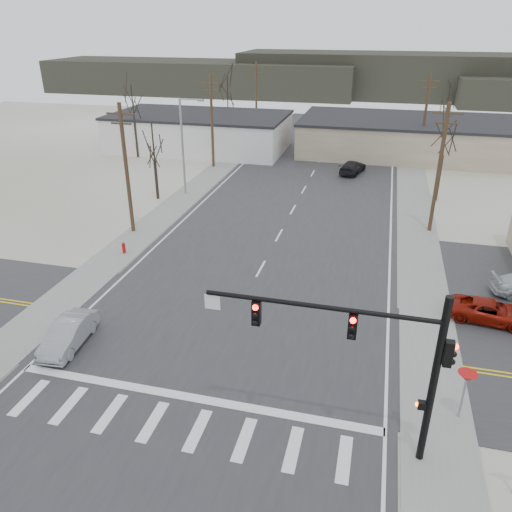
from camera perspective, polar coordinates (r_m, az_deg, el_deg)
The scene contains 27 objects.
ground at distance 27.28m, azimuth -3.51°, elevation -8.90°, with size 140.00×140.00×0.00m, color silver.
main_road at distance 40.13m, azimuth 2.94°, elevation 2.91°, with size 18.00×110.00×0.05m, color #292A2C.
cross_road at distance 27.27m, azimuth -3.51°, elevation -8.86°, with size 90.00×10.00×0.04m, color #292A2C.
sidewalk_left at distance 47.57m, azimuth -8.49°, elevation 6.33°, with size 3.00×90.00×0.06m, color gray.
sidewalk_right at distance 44.27m, azimuth 17.88°, elevation 3.88°, with size 3.00×90.00×0.06m, color gray.
traffic_signal_mast at distance 18.58m, azimuth 14.16°, elevation -10.58°, with size 8.95×0.43×7.20m.
fire_hydrant at distance 37.24m, azimuth -14.88°, elevation 0.91°, with size 0.24×0.24×0.87m.
yield_sign at distance 22.70m, azimuth 22.94°, elevation -12.79°, with size 0.80×0.80×2.35m.
building_left_far at distance 66.90m, azimuth -6.44°, elevation 13.95°, with size 22.30×12.30×4.50m.
building_right_far at distance 66.77m, azimuth 16.89°, elevation 12.94°, with size 26.30×14.30×4.30m.
upole_left_b at distance 39.56m, azimuth -14.60°, elevation 9.76°, with size 2.20×0.30×10.00m.
upole_left_c at distance 57.45m, azimuth -5.06°, elevation 15.15°, with size 2.20×0.30×10.00m.
upole_left_d at distance 76.40m, azimuth 0.04°, elevation 17.78°, with size 2.20×0.30×10.00m.
upole_right_a at distance 40.90m, azimuth 20.21°, elevation 9.52°, with size 2.20×0.30×10.00m.
upole_right_b at distance 62.37m, azimuth 18.73°, elevation 14.77°, with size 2.20×0.30×10.00m.
streetlight_main at distance 48.06m, azimuth -8.20°, elevation 12.82°, with size 2.40×0.25×9.00m.
tree_left_near at distance 47.13m, azimuth -11.67°, elevation 12.49°, with size 3.30×3.30×7.35m.
tree_right_mid at distance 48.61m, azimuth 20.85°, elevation 12.62°, with size 3.74×3.74×8.33m.
tree_left_far at distance 71.21m, azimuth -3.27°, elevation 18.04°, with size 3.96×3.96×8.82m.
tree_right_far at distance 74.45m, azimuth 21.09°, elevation 16.26°, with size 3.52×3.52×7.84m.
tree_left_mid at distance 63.25m, azimuth -13.90°, elevation 16.45°, with size 3.96×3.96×8.82m.
hill_left at distance 121.55m, azimuth -6.45°, elevation 19.65°, with size 70.00×18.00×7.00m, color #333026.
hill_center at distance 118.15m, azimuth 19.10°, elevation 18.84°, with size 80.00×18.00×9.00m, color #333026.
sedan_crossing at distance 27.68m, azimuth -20.65°, elevation -8.32°, with size 1.46×4.18×1.38m, color gray.
car_far_a at distance 56.55m, azimuth 10.98°, elevation 9.95°, with size 1.90×4.67×1.36m, color black.
car_far_b at distance 83.54m, azimuth 9.77°, elevation 14.99°, with size 1.70×4.23×1.44m, color black.
car_parked_red at distance 30.87m, azimuth 25.20°, elevation -5.74°, with size 2.01×4.36×1.21m, color maroon.
Camera 1 is at (7.15, -21.39, 15.35)m, focal length 35.00 mm.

